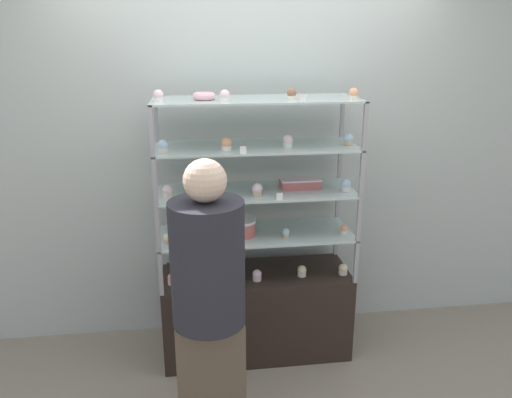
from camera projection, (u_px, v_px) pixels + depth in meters
name	position (u px, v px, depth m)	size (l,w,h in m)	color
ground_plane	(256.00, 348.00, 3.48)	(20.00, 20.00, 0.00)	gray
back_wall	(249.00, 154.00, 3.44)	(8.00, 0.05, 2.60)	#A8B2AD
display_base	(256.00, 311.00, 3.39)	(1.23, 0.47, 0.58)	black
display_riser_lower	(256.00, 235.00, 3.22)	(1.23, 0.47, 0.28)	#99999E
display_riser_middle	(256.00, 193.00, 3.13)	(1.23, 0.47, 0.28)	#99999E
display_riser_upper	(256.00, 149.00, 3.05)	(1.23, 0.47, 0.28)	#99999E
display_riser_top	(256.00, 102.00, 2.96)	(1.23, 0.47, 0.28)	#99999E
layer_cake_centerpiece	(241.00, 227.00, 3.16)	(0.19, 0.19, 0.11)	#C66660
sheet_cake_frosted	(300.00, 183.00, 3.18)	(0.26, 0.13, 0.06)	#C66660
cupcake_0	(172.00, 279.00, 3.14)	(0.06, 0.06, 0.07)	beige
cupcake_1	(215.00, 276.00, 3.18)	(0.06, 0.06, 0.07)	beige
cupcake_2	(257.00, 275.00, 3.18)	(0.06, 0.06, 0.07)	beige
cupcake_3	(302.00, 271.00, 3.24)	(0.06, 0.06, 0.07)	white
cupcake_4	(343.00, 269.00, 3.27)	(0.06, 0.06, 0.07)	white
price_tag_0	(203.00, 288.00, 3.05)	(0.04, 0.00, 0.04)	white
cupcake_5	(167.00, 238.00, 3.05)	(0.05, 0.05, 0.06)	#CCB28C
cupcake_6	(286.00, 233.00, 3.13)	(0.05, 0.05, 0.06)	#CCB28C
cupcake_7	(344.00, 229.00, 3.19)	(0.05, 0.05, 0.06)	white
price_tag_1	(223.00, 244.00, 2.98)	(0.04, 0.00, 0.04)	white
cupcake_8	(168.00, 192.00, 2.98)	(0.06, 0.06, 0.08)	beige
cupcake_9	(257.00, 190.00, 3.01)	(0.06, 0.06, 0.08)	#CCB28C
cupcake_10	(346.00, 185.00, 3.10)	(0.06, 0.06, 0.08)	white
price_tag_2	(280.00, 196.00, 2.93)	(0.04, 0.00, 0.04)	white
cupcake_11	(163.00, 146.00, 2.85)	(0.06, 0.06, 0.07)	beige
cupcake_12	(226.00, 144.00, 2.91)	(0.06, 0.06, 0.07)	white
cupcake_13	(288.00, 141.00, 2.99)	(0.06, 0.06, 0.07)	white
cupcake_14	(348.00, 139.00, 3.05)	(0.06, 0.06, 0.07)	#CCB28C
price_tag_3	(243.00, 150.00, 2.82)	(0.04, 0.00, 0.04)	white
cupcake_15	(158.00, 96.00, 2.80)	(0.06, 0.06, 0.07)	white
cupcake_16	(225.00, 96.00, 2.81)	(0.06, 0.06, 0.07)	white
cupcake_17	(292.00, 94.00, 2.89)	(0.06, 0.06, 0.07)	beige
cupcake_18	(354.00, 94.00, 2.90)	(0.06, 0.06, 0.07)	beige
price_tag_4	(303.00, 98.00, 2.77)	(0.04, 0.00, 0.04)	white
donut_glazed	(204.00, 96.00, 2.89)	(0.13, 0.13, 0.04)	#EFB2BC
customer_figure	(209.00, 301.00, 2.45)	(0.36, 0.36, 1.54)	brown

